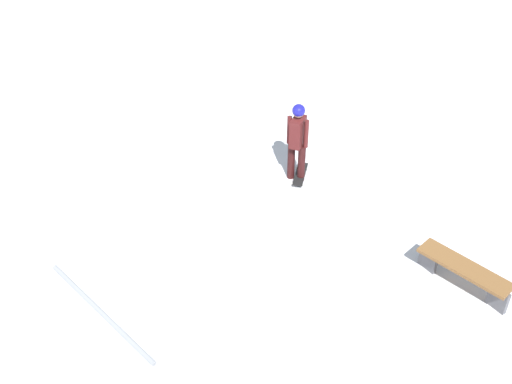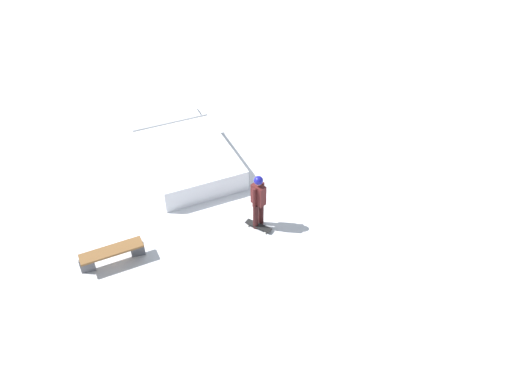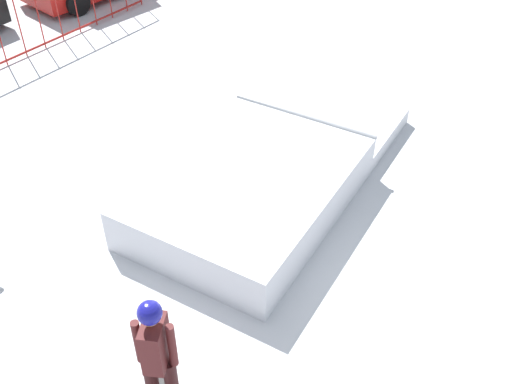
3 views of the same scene
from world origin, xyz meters
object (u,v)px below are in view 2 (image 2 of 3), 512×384
skater (258,198)px  park_bench (112,253)px  skate_ramp (184,153)px  skateboard (259,226)px

skater → park_bench: (-0.38, 3.99, -0.65)m
skate_ramp → skater: size_ratio=3.32×
skater → skateboard: skater is taller
skate_ramp → skateboard: skate_ramp is taller
skate_ramp → park_bench: skate_ramp is taller
skater → skateboard: size_ratio=2.38×
skater → skate_ramp: bearing=170.5°
park_bench → skate_ramp: bearing=-32.0°
skater → skateboard: (-0.10, 0.02, -0.93)m
skateboard → park_bench: (-0.28, 3.97, 0.28)m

